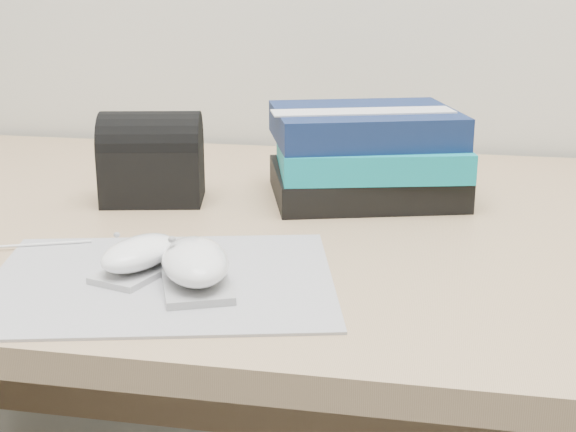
% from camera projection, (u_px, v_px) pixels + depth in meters
% --- Properties ---
extents(desk, '(1.60, 0.80, 0.73)m').
position_uv_depth(desk, '(349.00, 368.00, 1.10)').
color(desk, '#A27F5A').
rests_on(desk, ground).
extents(mousepad, '(0.38, 0.33, 0.00)m').
position_uv_depth(mousepad, '(162.00, 280.00, 0.78)').
color(mousepad, gray).
rests_on(mousepad, desk).
extents(mouse_rear, '(0.08, 0.11, 0.04)m').
position_uv_depth(mouse_rear, '(139.00, 256.00, 0.79)').
color(mouse_rear, '#AAABAD').
rests_on(mouse_rear, mousepad).
extents(mouse_front, '(0.10, 0.13, 0.05)m').
position_uv_depth(mouse_front, '(195.00, 265.00, 0.76)').
color(mouse_front, '#9C9C9F').
rests_on(mouse_front, mousepad).
extents(book_stack, '(0.28, 0.25, 0.12)m').
position_uv_depth(book_stack, '(366.00, 154.00, 1.05)').
color(book_stack, black).
rests_on(book_stack, desk).
extents(pouch, '(0.14, 0.11, 0.12)m').
position_uv_depth(pouch, '(152.00, 158.00, 1.04)').
color(pouch, black).
rests_on(pouch, desk).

